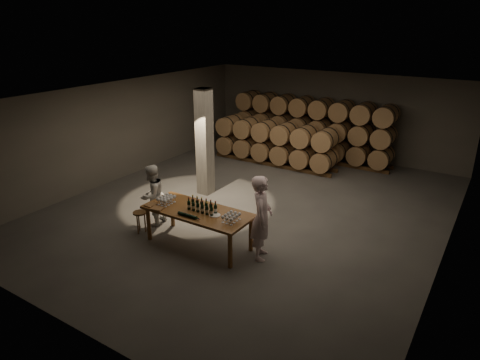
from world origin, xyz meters
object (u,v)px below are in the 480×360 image
Objects in this scene: tasting_table at (198,214)px; plate at (215,215)px; bottle_cluster at (202,207)px; person_woman at (152,195)px; person_man at (262,218)px; stool at (140,216)px; notebook_near at (157,208)px.

plate is at bearing -0.94° from tasting_table.
bottle_cluster reaches higher than tasting_table.
person_woman reaches higher than plate.
person_man is 1.21× the size of person_woman.
person_woman is (-3.19, -0.07, -0.17)m from person_man.
person_man reaches higher than person_woman.
person_woman reaches higher than bottle_cluster.
stool is 3.23m from person_man.
bottle_cluster is at bearing 76.61° from person_woman.
person_man is 3.19m from person_woman.
notebook_near is (-1.33, -0.44, 0.01)m from plate.
plate is 1.07m from person_man.
bottle_cluster is 0.37× the size of person_man.
notebook_near is at bearing -12.39° from stool.
bottle_cluster is 1.30× the size of stool.
plate is 0.89× the size of notebook_near.
notebook_near is at bearing 44.21° from person_woman.
stool is 0.29× the size of person_man.
person_woman is (-2.17, 0.26, -0.10)m from plate.
stool is at bearing -170.63° from bottle_cluster.
stool is at bearing -170.22° from tasting_table.
person_woman is at bearing 66.99° from person_man.
stool is at bearing 76.55° from person_man.
tasting_table is at bearing 18.55° from notebook_near.
notebook_near is 1.09m from person_woman.
person_woman is (-0.83, 0.70, -0.11)m from notebook_near.
plate is 0.15× the size of person_woman.
plate is (0.50, -0.01, 0.11)m from tasting_table.
person_man is at bearing 10.75° from stool.
tasting_table is at bearing -176.12° from bottle_cluster.
tasting_table is 1.61× the size of person_woman.
tasting_table is 10.42× the size of plate.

